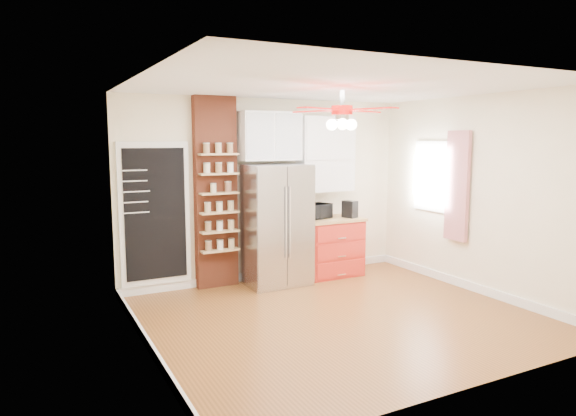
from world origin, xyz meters
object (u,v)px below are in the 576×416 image
red_cabinet (330,246)px  toaster_oven (317,211)px  canister_left (351,213)px  fridge (276,225)px  coffee_maker (350,209)px  pantry_jar_oats (213,188)px  ceiling_fan (342,111)px

red_cabinet → toaster_oven: 0.60m
canister_left → red_cabinet: bearing=164.8°
fridge → toaster_oven: bearing=7.4°
coffee_maker → pantry_jar_oats: (-2.14, 0.18, 0.40)m
ceiling_fan → coffee_maker: size_ratio=5.31×
red_cabinet → toaster_oven: size_ratio=2.29×
pantry_jar_oats → fridge: bearing=-7.9°
red_cabinet → fridge: bearing=-177.0°
pantry_jar_oats → ceiling_fan: bearing=-61.8°
red_cabinet → ceiling_fan: bearing=-118.7°
red_cabinet → pantry_jar_oats: 2.11m
toaster_oven → pantry_jar_oats: pantry_jar_oats is taller
red_cabinet → pantry_jar_oats: size_ratio=7.80×
ceiling_fan → pantry_jar_oats: ceiling_fan is taller
ceiling_fan → fridge: bearing=91.8°
canister_left → ceiling_fan: bearing=-128.0°
red_cabinet → canister_left: bearing=-15.2°
red_cabinet → pantry_jar_oats: pantry_jar_oats is taller
red_cabinet → coffee_maker: 0.65m
toaster_oven → canister_left: bearing=-33.4°
fridge → canister_left: size_ratio=13.02×
toaster_oven → canister_left: 0.55m
red_cabinet → canister_left: 0.61m
coffee_maker → red_cabinet: bearing=143.5°
coffee_maker → pantry_jar_oats: pantry_jar_oats is taller
ceiling_fan → red_cabinet: bearing=61.3°
fridge → pantry_jar_oats: fridge is taller
fridge → red_cabinet: fridge is taller
ceiling_fan → toaster_oven: 2.34m
fridge → coffee_maker: bearing=-2.4°
red_cabinet → canister_left: canister_left is taller
canister_left → pantry_jar_oats: 2.24m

